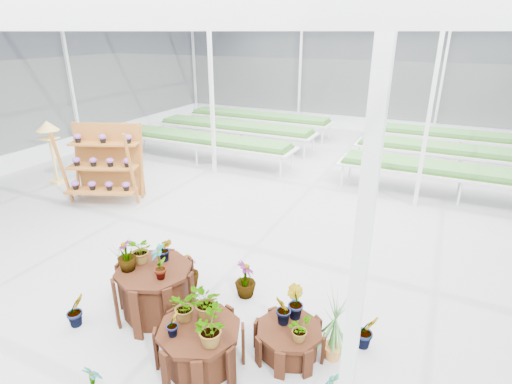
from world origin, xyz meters
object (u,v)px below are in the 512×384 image
at_px(plinth_mid, 200,346).
at_px(plinth_low, 289,340).
at_px(bird_table, 52,153).
at_px(shelf_rack, 103,165).
at_px(plinth_tall, 156,291).

distance_m(plinth_mid, plinth_low, 1.22).
bearing_deg(bird_table, shelf_rack, -22.01).
bearing_deg(plinth_low, plinth_mid, -145.01).
bearing_deg(plinth_low, shelf_rack, 154.35).
bearing_deg(plinth_low, bird_table, 158.61).
bearing_deg(shelf_rack, bird_table, 149.40).
bearing_deg(plinth_tall, shelf_rack, 142.79).
relative_size(plinth_tall, shelf_rack, 0.61).
relative_size(plinth_tall, bird_table, 0.65).
bearing_deg(bird_table, plinth_low, -34.82).
height_order(plinth_low, bird_table, bird_table).
bearing_deg(plinth_mid, shelf_rack, 144.97).
relative_size(plinth_mid, plinth_low, 1.20).
distance_m(shelf_rack, bird_table, 2.35).
bearing_deg(shelf_rack, plinth_low, -47.66).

